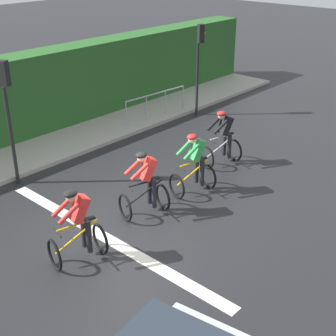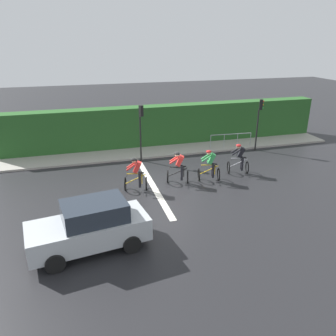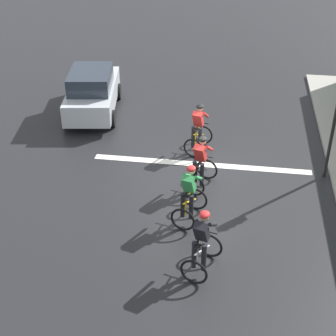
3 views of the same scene
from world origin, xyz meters
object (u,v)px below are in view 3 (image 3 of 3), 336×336
Objects in this scene: cyclist_mid at (201,165)px; car_silver at (92,92)px; cyclist_lead at (202,244)px; cyclist_second at (189,196)px; cyclist_fourth at (198,130)px.

car_silver is (4.56, -4.65, 0.08)m from cyclist_mid.
car_silver is at bearing -45.57° from cyclist_mid.
cyclist_lead is 1.00× the size of cyclist_second.
car_silver reaches higher than cyclist_mid.
cyclist_second is at bearing -75.27° from cyclist_lead.
car_silver reaches higher than cyclist_second.
car_silver is at bearing -59.10° from cyclist_lead.
cyclist_mid is 2.24m from cyclist_fourth.
cyclist_lead is at bearing 95.68° from cyclist_mid.
cyclist_fourth is 0.39× the size of car_silver.
car_silver reaches higher than cyclist_fourth.
cyclist_mid is (0.35, -3.56, 0.00)m from cyclist_lead.
cyclist_mid is at bearing 97.09° from cyclist_fourth.
cyclist_second is at bearing 84.78° from cyclist_mid.
car_silver is (4.91, -8.21, 0.08)m from cyclist_lead.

